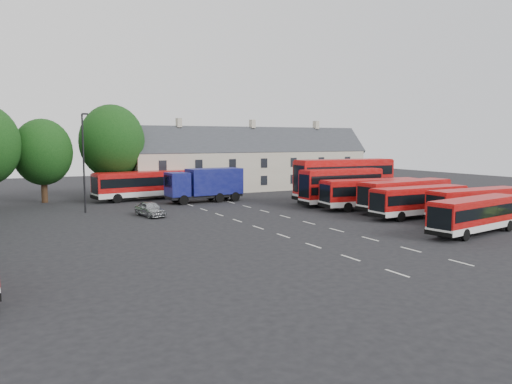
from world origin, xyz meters
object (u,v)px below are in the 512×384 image
at_px(box_truck, 205,183).
at_px(silver_car, 150,209).
at_px(bus_dd_south, 341,185).
at_px(bus_row_a, 476,212).
at_px(lamppost, 84,160).

bearing_deg(box_truck, silver_car, -141.00).
bearing_deg(bus_dd_south, bus_row_a, -93.56).
xyz_separation_m(silver_car, lamppost, (-5.03, 5.21, 4.52)).
bearing_deg(bus_dd_south, silver_car, 174.96).
distance_m(bus_row_a, box_truck, 30.14).
distance_m(bus_dd_south, box_truck, 15.54).
bearing_deg(box_truck, lamppost, -172.04).
distance_m(bus_dd_south, silver_car, 21.04).
height_order(bus_row_a, lamppost, lamppost).
bearing_deg(silver_car, lamppost, 124.16).
distance_m(silver_car, lamppost, 8.54).
height_order(bus_dd_south, lamppost, lamppost).
xyz_separation_m(bus_dd_south, box_truck, (-12.12, 9.73, -0.11)).
xyz_separation_m(box_truck, lamppost, (-13.81, -2.52, 3.05)).
xyz_separation_m(bus_dd_south, silver_car, (-20.89, 1.99, -1.58)).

